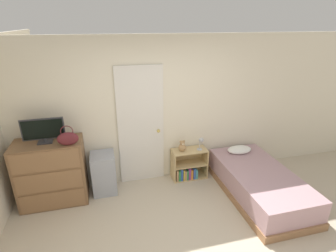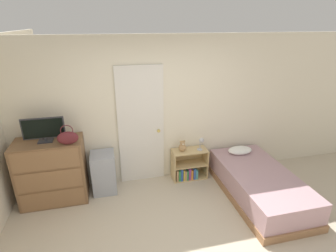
{
  "view_description": "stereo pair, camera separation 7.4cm",
  "coord_description": "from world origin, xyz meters",
  "px_view_note": "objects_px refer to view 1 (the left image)",
  "views": [
    {
      "loc": [
        -0.83,
        -2.21,
        2.73
      ],
      "look_at": [
        0.19,
        1.7,
        1.1
      ],
      "focal_mm": 28.0,
      "sensor_mm": 36.0,
      "label": 1
    },
    {
      "loc": [
        -0.75,
        -2.23,
        2.73
      ],
      "look_at": [
        0.19,
        1.7,
        1.1
      ],
      "focal_mm": 28.0,
      "sensor_mm": 36.0,
      "label": 2
    }
  ],
  "objects_px": {
    "teddy_bear": "(182,146)",
    "bed": "(258,183)",
    "dresser": "(52,173)",
    "tv": "(43,130)",
    "desk_lamp": "(201,142)",
    "bookshelf": "(187,167)",
    "storage_bin": "(104,173)",
    "handbag": "(68,138)"
  },
  "relations": [
    {
      "from": "dresser",
      "to": "teddy_bear",
      "type": "xyz_separation_m",
      "value": [
        2.17,
        0.11,
        0.13
      ]
    },
    {
      "from": "dresser",
      "to": "tv",
      "type": "height_order",
      "value": "tv"
    },
    {
      "from": "bookshelf",
      "to": "bed",
      "type": "relative_size",
      "value": 0.33
    },
    {
      "from": "tv",
      "to": "bookshelf",
      "type": "bearing_deg",
      "value": 2.7
    },
    {
      "from": "teddy_bear",
      "to": "tv",
      "type": "bearing_deg",
      "value": -177.12
    },
    {
      "from": "tv",
      "to": "dresser",
      "type": "bearing_deg",
      "value": -19.68
    },
    {
      "from": "teddy_bear",
      "to": "bed",
      "type": "xyz_separation_m",
      "value": [
        1.08,
        -0.81,
        -0.42
      ]
    },
    {
      "from": "handbag",
      "to": "bookshelf",
      "type": "relative_size",
      "value": 0.48
    },
    {
      "from": "tv",
      "to": "handbag",
      "type": "xyz_separation_m",
      "value": [
        0.35,
        -0.18,
        -0.09
      ]
    },
    {
      "from": "tv",
      "to": "desk_lamp",
      "type": "distance_m",
      "value": 2.57
    },
    {
      "from": "teddy_bear",
      "to": "bed",
      "type": "distance_m",
      "value": 1.41
    },
    {
      "from": "teddy_bear",
      "to": "desk_lamp",
      "type": "xyz_separation_m",
      "value": [
        0.33,
        -0.04,
        0.08
      ]
    },
    {
      "from": "bookshelf",
      "to": "dresser",
      "type": "bearing_deg",
      "value": -177.17
    },
    {
      "from": "dresser",
      "to": "teddy_bear",
      "type": "relative_size",
      "value": 5.05
    },
    {
      "from": "tv",
      "to": "desk_lamp",
      "type": "xyz_separation_m",
      "value": [
        2.52,
        0.07,
        -0.51
      ]
    },
    {
      "from": "bookshelf",
      "to": "bed",
      "type": "xyz_separation_m",
      "value": [
        0.97,
        -0.81,
        0.02
      ]
    },
    {
      "from": "tv",
      "to": "storage_bin",
      "type": "distance_m",
      "value": 1.19
    },
    {
      "from": "dresser",
      "to": "bookshelf",
      "type": "height_order",
      "value": "dresser"
    },
    {
      "from": "dresser",
      "to": "tv",
      "type": "relative_size",
      "value": 1.75
    },
    {
      "from": "teddy_bear",
      "to": "handbag",
      "type": "bearing_deg",
      "value": -171.0
    },
    {
      "from": "dresser",
      "to": "handbag",
      "type": "height_order",
      "value": "handbag"
    },
    {
      "from": "handbag",
      "to": "teddy_bear",
      "type": "relative_size",
      "value": 1.48
    },
    {
      "from": "handbag",
      "to": "bed",
      "type": "bearing_deg",
      "value": -10.07
    },
    {
      "from": "dresser",
      "to": "storage_bin",
      "type": "distance_m",
      "value": 0.8
    },
    {
      "from": "dresser",
      "to": "desk_lamp",
      "type": "relative_size",
      "value": 4.37
    },
    {
      "from": "bed",
      "to": "storage_bin",
      "type": "bearing_deg",
      "value": 162.9
    },
    {
      "from": "teddy_bear",
      "to": "desk_lamp",
      "type": "bearing_deg",
      "value": -7.14
    },
    {
      "from": "teddy_bear",
      "to": "bed",
      "type": "bearing_deg",
      "value": -36.89
    },
    {
      "from": "tv",
      "to": "storage_bin",
      "type": "bearing_deg",
      "value": 4.38
    },
    {
      "from": "tv",
      "to": "storage_bin",
      "type": "relative_size",
      "value": 0.85
    },
    {
      "from": "tv",
      "to": "desk_lamp",
      "type": "relative_size",
      "value": 2.5
    },
    {
      "from": "handbag",
      "to": "bookshelf",
      "type": "distance_m",
      "value": 2.18
    },
    {
      "from": "bookshelf",
      "to": "teddy_bear",
      "type": "distance_m",
      "value": 0.46
    },
    {
      "from": "tv",
      "to": "bed",
      "type": "relative_size",
      "value": 0.31
    },
    {
      "from": "bookshelf",
      "to": "desk_lamp",
      "type": "relative_size",
      "value": 2.68
    },
    {
      "from": "handbag",
      "to": "tv",
      "type": "bearing_deg",
      "value": 152.29
    },
    {
      "from": "bed",
      "to": "teddy_bear",
      "type": "bearing_deg",
      "value": 143.11
    },
    {
      "from": "bookshelf",
      "to": "handbag",
      "type": "bearing_deg",
      "value": -171.52
    },
    {
      "from": "desk_lamp",
      "to": "teddy_bear",
      "type": "bearing_deg",
      "value": 172.86
    },
    {
      "from": "storage_bin",
      "to": "bed",
      "type": "bearing_deg",
      "value": -17.1
    },
    {
      "from": "handbag",
      "to": "teddy_bear",
      "type": "xyz_separation_m",
      "value": [
        1.84,
        0.29,
        -0.5
      ]
    },
    {
      "from": "storage_bin",
      "to": "bed",
      "type": "relative_size",
      "value": 0.36
    }
  ]
}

